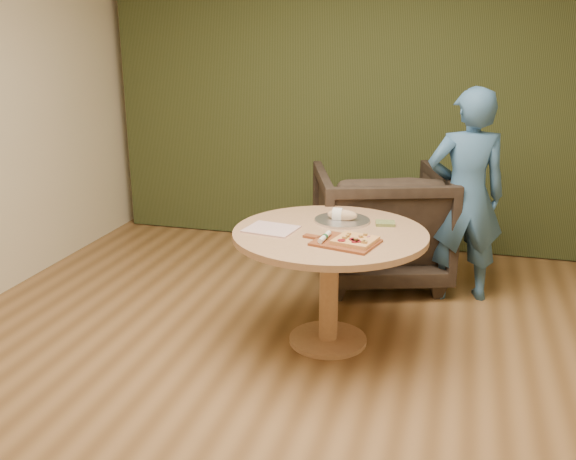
# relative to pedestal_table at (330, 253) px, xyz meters

# --- Properties ---
(room_shell) EXTENTS (5.04, 6.04, 2.84)m
(room_shell) POSITION_rel_pedestal_table_xyz_m (-0.07, -0.81, 0.79)
(room_shell) COLOR olive
(room_shell) RESTS_ON ground
(curtain) EXTENTS (4.80, 0.14, 2.78)m
(curtain) POSITION_rel_pedestal_table_xyz_m (-0.07, 2.09, 0.79)
(curtain) COLOR #293116
(curtain) RESTS_ON ground
(pedestal_table) EXTENTS (1.20, 1.20, 0.75)m
(pedestal_table) POSITION_rel_pedestal_table_xyz_m (0.00, 0.00, 0.00)
(pedestal_table) COLOR tan
(pedestal_table) RESTS_ON ground
(pizza_paddle) EXTENTS (0.47, 0.36, 0.01)m
(pizza_paddle) POSITION_rel_pedestal_table_xyz_m (0.13, -0.21, 0.15)
(pizza_paddle) COLOR brown
(pizza_paddle) RESTS_ON pedestal_table
(flatbread_pizza) EXTENTS (0.27, 0.27, 0.04)m
(flatbread_pizza) POSITION_rel_pedestal_table_xyz_m (0.19, -0.21, 0.17)
(flatbread_pizza) COLOR #E4A559
(flatbread_pizza) RESTS_ON pizza_paddle
(cutlery_roll) EXTENTS (0.05, 0.20, 0.03)m
(cutlery_roll) POSITION_rel_pedestal_table_xyz_m (0.01, -0.21, 0.17)
(cutlery_roll) COLOR silver
(cutlery_roll) RESTS_ON pizza_paddle
(newspaper) EXTENTS (0.34, 0.30, 0.01)m
(newspaper) POSITION_rel_pedestal_table_xyz_m (-0.36, -0.07, 0.15)
(newspaper) COLOR white
(newspaper) RESTS_ON pedestal_table
(serving_tray) EXTENTS (0.36, 0.36, 0.02)m
(serving_tray) POSITION_rel_pedestal_table_xyz_m (0.03, 0.22, 0.15)
(serving_tray) COLOR silver
(serving_tray) RESTS_ON pedestal_table
(bread_roll) EXTENTS (0.19, 0.09, 0.09)m
(bread_roll) POSITION_rel_pedestal_table_xyz_m (0.02, 0.22, 0.18)
(bread_roll) COLOR tan
(bread_roll) RESTS_ON serving_tray
(green_packet) EXTENTS (0.13, 0.12, 0.02)m
(green_packet) POSITION_rel_pedestal_table_xyz_m (0.31, 0.22, 0.15)
(green_packet) COLOR #505F2B
(green_packet) RESTS_ON pedestal_table
(armchair) EXTENTS (1.22, 1.18, 1.01)m
(armchair) POSITION_rel_pedestal_table_xyz_m (0.16, 1.17, -0.11)
(armchair) COLOR black
(armchair) RESTS_ON ground
(person_standing) EXTENTS (0.64, 0.50, 1.56)m
(person_standing) POSITION_rel_pedestal_table_xyz_m (0.79, 0.98, 0.17)
(person_standing) COLOR #35608A
(person_standing) RESTS_ON ground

